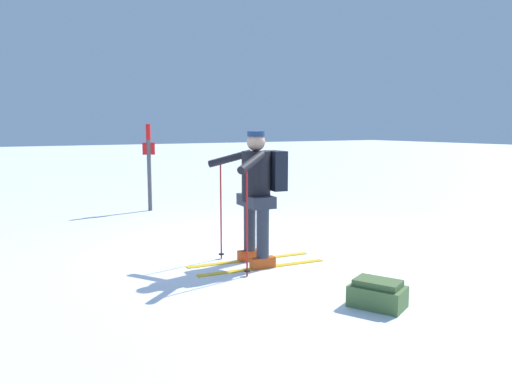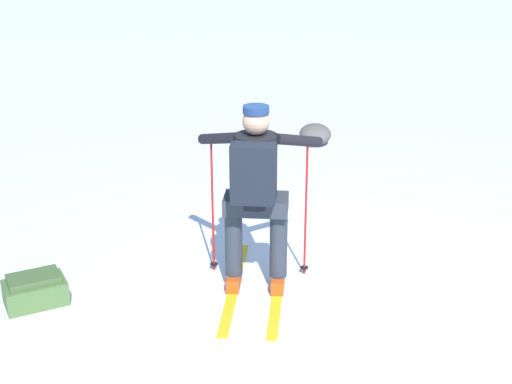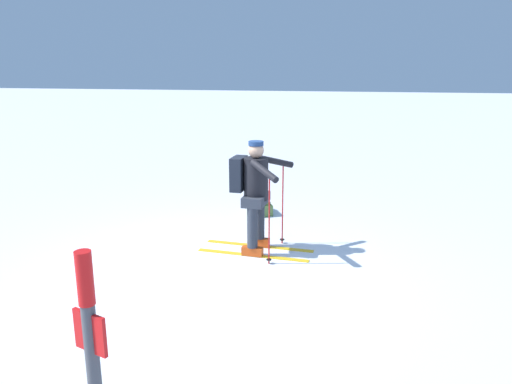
# 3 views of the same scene
# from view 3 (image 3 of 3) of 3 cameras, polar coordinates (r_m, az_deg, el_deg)

# --- Properties ---
(ground_plane) EXTENTS (80.00, 80.00, 0.00)m
(ground_plane) POSITION_cam_3_polar(r_m,az_deg,el_deg) (6.86, -4.56, -8.52)
(ground_plane) COLOR white
(skier) EXTENTS (1.68, 1.09, 1.63)m
(skier) POSITION_cam_3_polar(r_m,az_deg,el_deg) (7.10, -0.22, 0.36)
(skier) COLOR gold
(skier) RESTS_ON ground_plane
(dropped_backpack) EXTENTS (0.51, 0.59, 0.26)m
(dropped_backpack) POSITION_cam_3_polar(r_m,az_deg,el_deg) (9.10, 0.50, -1.73)
(dropped_backpack) COLOR #4C6B38
(dropped_backpack) RESTS_ON ground_plane
(trail_marker) EXTENTS (0.23, 0.11, 1.73)m
(trail_marker) POSITION_cam_3_polar(r_m,az_deg,el_deg) (3.15, -18.09, -18.50)
(trail_marker) COLOR #4C4C51
(trail_marker) RESTS_ON ground_plane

